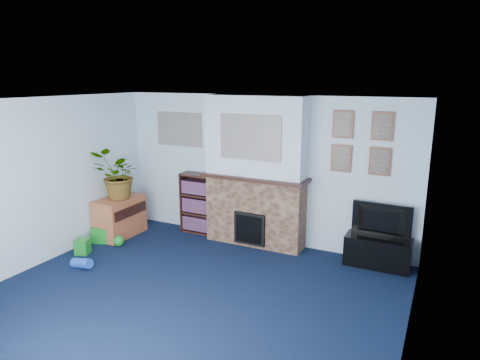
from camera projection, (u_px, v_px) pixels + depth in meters
The scene contains 26 objects.
floor at pixel (187, 299), 5.26m from camera, with size 5.00×4.50×0.01m, color black.
ceiling at pixel (180, 102), 4.70m from camera, with size 5.00×4.50×0.01m, color white.
wall_back at pixel (261, 170), 6.95m from camera, with size 5.00×0.04×2.40m, color silver.
wall_front at pixel (7, 290), 3.02m from camera, with size 5.00×0.04×2.40m, color silver.
wall_left at pixel (36, 183), 6.06m from camera, with size 0.04×4.50×2.40m, color silver.
wall_right at pixel (413, 241), 3.91m from camera, with size 0.04×4.50×2.40m, color silver.
chimney_breast at pixel (256, 173), 6.77m from camera, with size 1.72×0.50×2.40m.
collage_main at pixel (250, 137), 6.45m from camera, with size 1.00×0.03×0.68m, color gray.
collage_left at pixel (179, 129), 7.46m from camera, with size 0.90×0.03×0.58m, color gray.
portrait_tl at pixel (343, 124), 6.18m from camera, with size 0.30×0.03×0.40m, color brown.
portrait_tr at pixel (383, 126), 5.95m from camera, with size 0.30×0.03×0.40m, color brown.
portrait_bl at pixel (341, 158), 6.30m from camera, with size 0.30×0.03×0.40m, color brown.
portrait_br at pixel (380, 161), 6.07m from camera, with size 0.30×0.03×0.40m, color brown.
tv_stand at pixel (378, 251), 6.15m from camera, with size 0.92×0.39×0.43m, color black.
television at pixel (380, 221), 6.06m from camera, with size 0.84×0.11×0.48m, color black.
bookshelf at pixel (198, 204), 7.47m from camera, with size 0.58×0.28×1.05m.
sideboard at pixel (120, 216), 7.33m from camera, with size 0.48×0.86×0.67m, color #AE5C37.
potted_plant at pixel (117, 175), 7.09m from camera, with size 0.74×0.64×0.82m, color #26661E.
mantel_clock at pixel (255, 172), 6.72m from camera, with size 0.11×0.07×0.16m, color gold.
mantel_candle at pixel (273, 173), 6.59m from camera, with size 0.05×0.05×0.16m, color #B2BFC6.
mantel_teddy at pixel (222, 168), 6.98m from camera, with size 0.13×0.13×0.13m, color gray.
mantel_can at pixel (293, 176), 6.45m from camera, with size 0.06×0.06×0.13m, color #198C26.
green_crate at pixel (103, 233), 7.09m from camera, with size 0.32×0.26×0.26m, color #198C26.
toy_ball at pixel (119, 241), 6.91m from camera, with size 0.17×0.17×0.17m, color #198C26.
toy_block at pixel (83, 247), 6.60m from camera, with size 0.19×0.19×0.24m, color #198C26.
toy_tube at pixel (82, 263), 6.12m from camera, with size 0.15×0.15×0.31m, color blue.
Camera 1 is at (2.70, -3.99, 2.66)m, focal length 32.00 mm.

